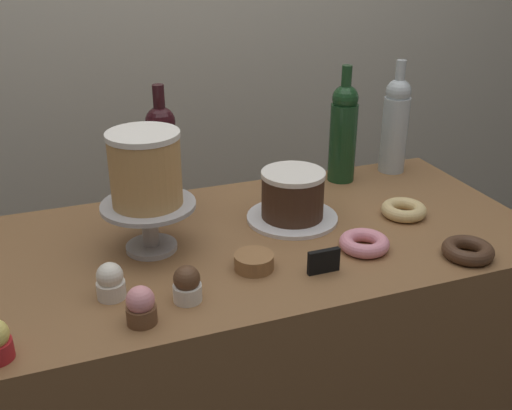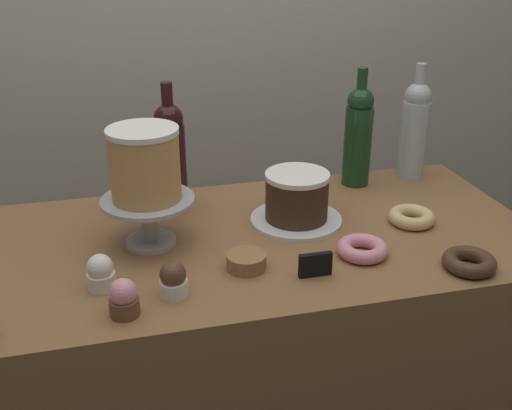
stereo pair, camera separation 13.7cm
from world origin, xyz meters
The scene contains 17 objects.
back_wall centered at (0.00, 0.90, 1.30)m, with size 6.00×0.05×2.60m.
display_counter centered at (0.00, 0.00, 0.47)m, with size 1.33×0.65×0.93m.
cake_stand_pedestal centered at (-0.24, 0.02, 1.01)m, with size 0.21×0.21×0.11m.
white_layer_cake centered at (-0.24, 0.02, 1.12)m, with size 0.15×0.15×0.16m.
silver_serving_platter centered at (0.11, 0.05, 0.94)m, with size 0.22×0.22×0.01m.
chocolate_round_cake centered at (0.11, 0.05, 1.00)m, with size 0.15×0.15×0.12m.
wine_bottle_clear centered at (0.52, 0.26, 1.08)m, with size 0.08×0.08×0.33m.
wine_bottle_dark_red centered at (-0.17, 0.20, 1.08)m, with size 0.08×0.08×0.33m.
wine_bottle_green centered at (0.35, 0.25, 1.08)m, with size 0.08×0.08×0.33m.
cupcake_chocolate centered at (-0.22, -0.20, 0.97)m, with size 0.06×0.06×0.07m.
cupcake_strawberry centered at (-0.31, -0.25, 0.97)m, with size 0.06×0.06×0.07m.
cupcake_vanilla centered at (-0.35, -0.14, 0.97)m, with size 0.06×0.06×0.07m.
donut_glazed centered at (0.38, -0.02, 0.95)m, with size 0.11×0.11×0.03m.
donut_pink centered at (0.20, -0.14, 0.95)m, with size 0.11×0.11×0.03m.
donut_chocolate centered at (0.40, -0.25, 0.95)m, with size 0.11×0.11×0.03m.
cookie_stack centered at (-0.05, -0.14, 0.95)m, with size 0.08×0.08×0.03m.
price_sign_chalkboard centered at (0.08, -0.20, 0.96)m, with size 0.07×0.01×0.05m.
Camera 1 is at (-0.43, -1.17, 1.58)m, focal length 42.16 mm.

